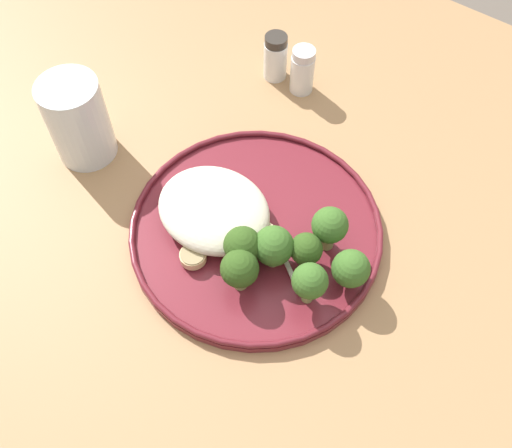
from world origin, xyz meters
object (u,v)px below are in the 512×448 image
Objects in this scene: seared_scallop_rear_pale at (254,220)px; broccoli_floret_left_leaning at (306,250)px; broccoli_floret_near_rim at (351,269)px; water_glass at (80,125)px; seared_scallop_center_golden at (193,256)px; pepper_shaker at (276,57)px; broccoli_floret_center_pile at (310,282)px; broccoli_floret_split_head at (273,246)px; dinner_plate at (256,229)px; seared_scallop_left_edge at (212,236)px; broccoli_floret_tall_stalk at (330,226)px; broccoli_floret_front_edge at (243,246)px; broccoli_floret_small_sprig at (240,269)px; seared_scallop_large_seared at (214,214)px; seared_scallop_right_edge at (261,237)px; salt_shaker at (302,71)px.

broccoli_floret_left_leaning is (-0.07, 0.01, 0.02)m from seared_scallop_rear_pale.
broccoli_floret_near_rim is 0.37m from water_glass.
pepper_shaker is (0.10, -0.30, 0.01)m from seared_scallop_center_golden.
broccoli_floret_center_pile is 0.35m from pepper_shaker.
broccoli_floret_split_head is 0.04m from broccoli_floret_left_leaning.
seared_scallop_center_golden is 0.09m from broccoli_floret_split_head.
broccoli_floret_center_pile is (-0.10, 0.04, 0.04)m from dinner_plate.
broccoli_floret_tall_stalk is at bearing -145.10° from seared_scallop_left_edge.
broccoli_floret_front_edge is 1.08× the size of broccoli_floret_near_rim.
broccoli_floret_small_sprig is (0.04, 0.06, 0.01)m from broccoli_floret_left_leaning.
seared_scallop_large_seared is 0.26× the size of water_glass.
seared_scallop_left_edge is at bearing 124.95° from seared_scallop_large_seared.
seared_scallop_large_seared is at bearing 21.43° from broccoli_floret_tall_stalk.
broccoli_floret_front_edge is (-0.04, -0.00, 0.02)m from seared_scallop_left_edge.
seared_scallop_large_seared reaches higher than seared_scallop_rear_pale.
seared_scallop_right_edge is 0.28m from pepper_shaker.
broccoli_floret_center_pile is at bearing 60.02° from broccoli_floret_near_rim.
broccoli_floret_left_leaning is 0.08m from broccoli_floret_small_sprig.
dinner_plate is 5.16× the size of broccoli_floret_small_sprig.
pepper_shaker is (0.10, -0.27, 0.01)m from seared_scallop_left_edge.
water_glass is at bearing -3.57° from broccoli_floret_front_edge.
broccoli_floret_small_sprig is (-0.01, 0.06, 0.02)m from seared_scallop_right_edge.
seared_scallop_right_edge is at bearing 143.07° from seared_scallop_rear_pale.
broccoli_floret_small_sprig is 0.84× the size of pepper_shaker.
seared_scallop_center_golden is 0.15m from broccoli_floret_tall_stalk.
broccoli_floret_split_head is at bearing 56.17° from broccoli_floret_tall_stalk.
broccoli_floret_split_head is at bearing -104.89° from broccoli_floret_small_sprig.
dinner_plate is 6.03× the size of broccoli_floret_left_leaning.
broccoli_floret_center_pile reaches higher than dinner_plate.
salt_shaker reaches higher than seared_scallop_large_seared.
broccoli_floret_split_head is (-0.04, 0.02, 0.03)m from dinner_plate.
broccoli_floret_front_edge is (-0.01, 0.04, 0.04)m from dinner_plate.
seared_scallop_center_golden is at bearing 16.02° from broccoli_floret_center_pile.
broccoli_floret_split_head is 0.28m from salt_shaker.
seared_scallop_left_edge is at bearing 175.59° from water_glass.
seared_scallop_rear_pale is (-0.03, -0.08, 0.00)m from seared_scallop_center_golden.
broccoli_floret_small_sprig is (-0.08, 0.05, 0.02)m from seared_scallop_large_seared.
pepper_shaker is at bearing -54.97° from broccoli_floret_split_head.
broccoli_floret_center_pile is at bearing 157.47° from seared_scallop_rear_pale.
broccoli_floret_tall_stalk is at bearing -116.02° from broccoli_floret_small_sprig.
pepper_shaker is (0.15, -0.27, -0.01)m from broccoli_floret_front_edge.
seared_scallop_large_seared is at bearing 7.44° from broccoli_floret_near_rim.
seared_scallop_center_golden is 0.53× the size of broccoli_floret_split_head.
pepper_shaker is (0.13, -0.22, 0.01)m from seared_scallop_rear_pale.
seared_scallop_center_golden is 0.44× the size of pepper_shaker.
broccoli_floret_tall_stalk reaches higher than broccoli_floret_near_rim.
seared_scallop_large_seared is at bearing -55.05° from seared_scallop_left_edge.
broccoli_floret_tall_stalk is 0.07m from broccoli_floret_center_pile.
broccoli_floret_near_rim is at bearing -161.30° from broccoli_floret_split_head.
seared_scallop_left_edge is at bearing -93.02° from seared_scallop_center_golden.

